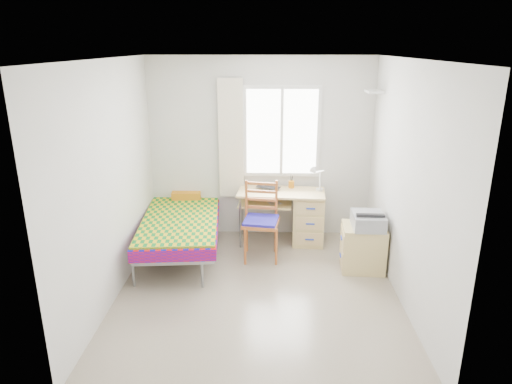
% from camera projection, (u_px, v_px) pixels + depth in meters
% --- Properties ---
extents(floor, '(3.50, 3.50, 0.00)m').
position_uv_depth(floor, '(258.00, 290.00, 5.32)').
color(floor, '#BCAD93').
rests_on(floor, ground).
extents(ceiling, '(3.50, 3.50, 0.00)m').
position_uv_depth(ceiling, '(258.00, 59.00, 4.52)').
color(ceiling, white).
rests_on(ceiling, wall_back).
extents(wall_back, '(3.20, 0.00, 3.20)m').
position_uv_depth(wall_back, '(261.00, 149.00, 6.58)').
color(wall_back, silver).
rests_on(wall_back, ground).
extents(wall_left, '(0.00, 3.50, 3.50)m').
position_uv_depth(wall_left, '(111.00, 183.00, 4.96)').
color(wall_left, silver).
rests_on(wall_left, ground).
extents(wall_right, '(0.00, 3.50, 3.50)m').
position_uv_depth(wall_right, '(407.00, 185.00, 4.88)').
color(wall_right, silver).
rests_on(wall_right, ground).
extents(window, '(1.10, 0.04, 1.30)m').
position_uv_depth(window, '(282.00, 132.00, 6.47)').
color(window, white).
rests_on(window, wall_back).
extents(curtain, '(0.35, 0.05, 1.70)m').
position_uv_depth(curtain, '(231.00, 139.00, 6.48)').
color(curtain, white).
rests_on(curtain, wall_back).
extents(floating_shelf, '(0.20, 0.32, 0.03)m').
position_uv_depth(floating_shelf, '(374.00, 91.00, 5.95)').
color(floating_shelf, white).
rests_on(floating_shelf, wall_right).
extents(bed, '(1.17, 2.22, 0.93)m').
position_uv_depth(bed, '(182.00, 219.00, 6.25)').
color(bed, gray).
rests_on(bed, floor).
extents(desk, '(1.26, 0.65, 0.76)m').
position_uv_depth(desk, '(303.00, 215.00, 6.52)').
color(desk, '#DFC175').
rests_on(desk, floor).
extents(chair, '(0.51, 0.51, 1.04)m').
position_uv_depth(chair, '(262.00, 216.00, 6.01)').
color(chair, '#AF5321').
rests_on(chair, floor).
extents(cabinet, '(0.57, 0.51, 0.58)m').
position_uv_depth(cabinet, '(363.00, 247.00, 5.76)').
color(cabinet, '#D9BC6F').
rests_on(cabinet, floor).
extents(printer, '(0.39, 0.45, 0.19)m').
position_uv_depth(printer, '(368.00, 220.00, 5.61)').
color(printer, gray).
rests_on(printer, cabinet).
extents(laptop, '(0.40, 0.31, 0.03)m').
position_uv_depth(laptop, '(267.00, 189.00, 6.50)').
color(laptop, black).
rests_on(laptop, desk).
extents(pen_cup, '(0.11, 0.11, 0.10)m').
position_uv_depth(pen_cup, '(291.00, 184.00, 6.57)').
color(pen_cup, orange).
rests_on(pen_cup, desk).
extents(task_lamp, '(0.22, 0.32, 0.39)m').
position_uv_depth(task_lamp, '(317.00, 176.00, 6.28)').
color(task_lamp, white).
rests_on(task_lamp, desk).
extents(book, '(0.26, 0.29, 0.02)m').
position_uv_depth(book, '(268.00, 203.00, 6.46)').
color(book, gray).
rests_on(book, desk).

